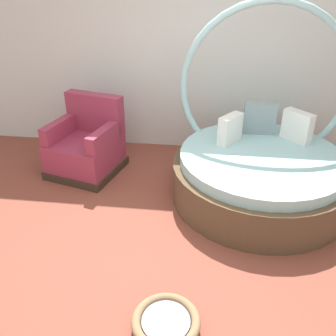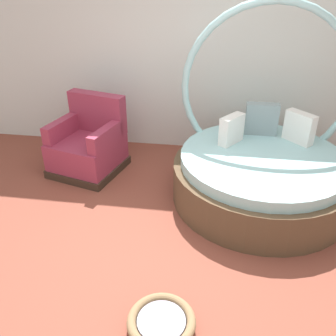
{
  "view_description": "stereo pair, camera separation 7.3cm",
  "coord_description": "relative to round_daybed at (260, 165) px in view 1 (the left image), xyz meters",
  "views": [
    {
      "loc": [
        0.32,
        -2.58,
        2.4
      ],
      "look_at": [
        -0.07,
        0.61,
        0.55
      ],
      "focal_mm": 39.0,
      "sensor_mm": 36.0,
      "label": 1
    },
    {
      "loc": [
        0.4,
        -2.57,
        2.4
      ],
      "look_at": [
        -0.07,
        0.61,
        0.55
      ],
      "focal_mm": 39.0,
      "sensor_mm": 36.0,
      "label": 2
    }
  ],
  "objects": [
    {
      "name": "ground_plane",
      "position": [
        -0.91,
        -1.09,
        -0.4
      ],
      "size": [
        8.0,
        8.0,
        0.02
      ],
      "primitive_type": "cube",
      "color": "brown"
    },
    {
      "name": "round_daybed",
      "position": [
        0.0,
        0.0,
        0.0
      ],
      "size": [
        1.94,
        1.94,
        2.08
      ],
      "color": "brown",
      "rests_on": "ground_plane"
    },
    {
      "name": "pet_basket",
      "position": [
        -0.82,
        -1.94,
        -0.31
      ],
      "size": [
        0.51,
        0.51,
        0.13
      ],
      "color": "#8E704C",
      "rests_on": "ground_plane"
    },
    {
      "name": "back_wall",
      "position": [
        -0.91,
        1.21,
        1.0
      ],
      "size": [
        8.0,
        0.12,
        2.77
      ],
      "primitive_type": "cube",
      "color": "silver",
      "rests_on": "ground_plane"
    },
    {
      "name": "red_armchair",
      "position": [
        -2.11,
        0.31,
        -0.05
      ],
      "size": [
        0.98,
        0.98,
        0.94
      ],
      "color": "#38281E",
      "rests_on": "ground_plane"
    }
  ]
}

